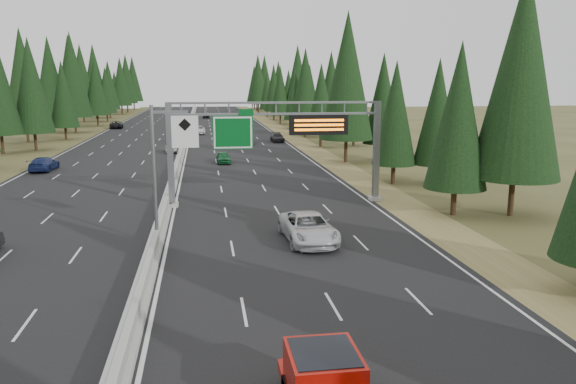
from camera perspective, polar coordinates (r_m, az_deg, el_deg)
name	(u,v)px	position (r m, az deg, el deg)	size (l,w,h in m)	color
road	(185,143)	(87.71, -10.43, 4.87)	(32.00, 260.00, 0.08)	black
shoulder_right	(299,142)	(88.94, 1.15, 5.13)	(3.60, 260.00, 0.06)	olive
shoulder_left	(63,145)	(90.05, -21.85, 4.41)	(3.60, 260.00, 0.06)	#43411F
median_barrier	(185,141)	(87.67, -10.44, 5.12)	(0.70, 260.00, 0.85)	#9A9B95
sign_gantry	(285,136)	(42.69, -0.34, 5.67)	(16.75, 0.98, 7.80)	slate
hov_sign_pole	(164,165)	(32.54, -12.45, 2.72)	(2.80, 0.50, 8.00)	slate
tree_row_right	(355,84)	(72.58, 6.85, 10.87)	(12.01, 240.04, 18.44)	black
tree_row_left	(25,81)	(90.09, -25.15, 10.16)	(12.06, 242.06, 18.96)	black
silver_minivan	(308,228)	(33.05, 2.08, -3.65)	(2.74, 5.95, 1.65)	silver
car_ahead_green	(223,157)	(65.47, -6.58, 3.52)	(1.55, 3.86, 1.32)	#155C2C
car_ahead_dkred	(247,139)	(85.48, -4.16, 5.43)	(1.69, 4.84, 1.59)	#580C1D
car_ahead_dkgrey	(277,138)	(88.29, -1.09, 5.55)	(1.86, 4.59, 1.33)	black
car_ahead_white	(199,130)	(103.01, -9.08, 6.24)	(2.35, 5.10, 1.42)	white
car_ahead_far	(206,115)	(147.97, -8.33, 7.72)	(1.68, 4.17, 1.42)	black
car_onc_blue	(44,164)	(64.69, -23.56, 2.64)	(2.06, 5.06, 1.47)	navy
car_onc_white	(171,147)	(76.65, -11.81, 4.49)	(1.63, 4.06, 1.38)	white
car_onc_far	(116,125)	(119.40, -17.04, 6.57)	(2.47, 5.36, 1.49)	black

